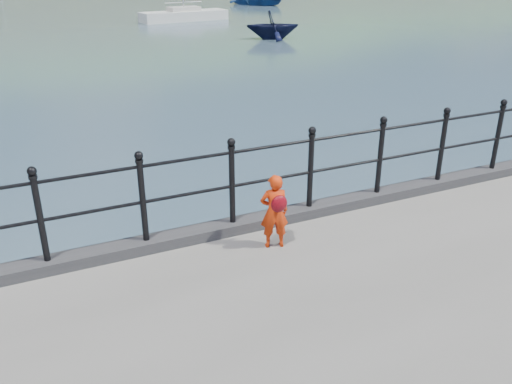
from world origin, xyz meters
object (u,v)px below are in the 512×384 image
railing (273,169)px  sailboat_near (184,16)px  launch_navy (273,25)px  child (274,211)px

railing → sailboat_near: 35.18m
railing → sailboat_near: sailboat_near is taller
railing → launch_navy: size_ratio=6.07×
child → launch_navy: bearing=-100.2°
child → launch_navy: 26.06m
launch_navy → railing: bearing=170.7°
child → launch_navy: child is taller
launch_navy → sailboat_near: bearing=26.1°
sailboat_near → railing: bearing=-113.2°
railing → launch_navy: 25.40m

